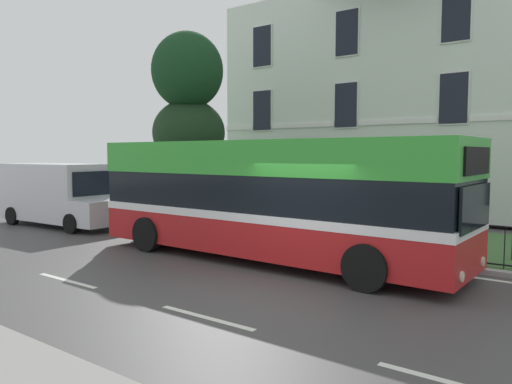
{
  "coord_description": "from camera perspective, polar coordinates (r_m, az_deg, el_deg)",
  "views": [
    {
      "loc": [
        5.36,
        -7.69,
        2.71
      ],
      "look_at": [
        -2.98,
        3.64,
        1.61
      ],
      "focal_mm": 34.37,
      "sensor_mm": 36.0,
      "label": 1
    }
  ],
  "objects": [
    {
      "name": "single_decker_bus",
      "position": [
        12.44,
        1.38,
        -0.65
      ],
      "size": [
        10.0,
        2.81,
        3.03
      ],
      "rotation": [
        0.0,
        0.0,
        -0.02
      ],
      "color": "#B21A1D",
      "rests_on": "ground_plane"
    },
    {
      "name": "iron_verge_railing",
      "position": [
        14.19,
        5.75,
        -4.0
      ],
      "size": [
        19.44,
        0.04,
        0.97
      ],
      "color": "black",
      "rests_on": "ground_plane"
    },
    {
      "name": "white_panel_van",
      "position": [
        19.96,
        -22.09,
        -0.18
      ],
      "size": [
        5.82,
        2.19,
        2.33
      ],
      "rotation": [
        0.0,
        0.0,
        0.03
      ],
      "color": "silver",
      "rests_on": "ground_plane"
    },
    {
      "name": "evergreen_tree",
      "position": [
        20.01,
        -7.52,
        5.2
      ],
      "size": [
        3.84,
        3.84,
        7.97
      ],
      "color": "#423328",
      "rests_on": "ground_plane"
    },
    {
      "name": "litter_bin",
      "position": [
        16.7,
        -3.76,
        -2.6
      ],
      "size": [
        0.46,
        0.46,
        1.06
      ],
      "color": "#23472D",
      "rests_on": "ground_plane"
    },
    {
      "name": "ground_plane",
      "position": [
        10.64,
        4.85,
        -10.38
      ],
      "size": [
        60.0,
        56.0,
        0.18
      ],
      "color": "#444142"
    },
    {
      "name": "georgian_townhouse",
      "position": [
        25.59,
        20.29,
        11.04
      ],
      "size": [
        17.76,
        10.81,
        11.22
      ],
      "color": "silver",
      "rests_on": "ground_plane"
    }
  ]
}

